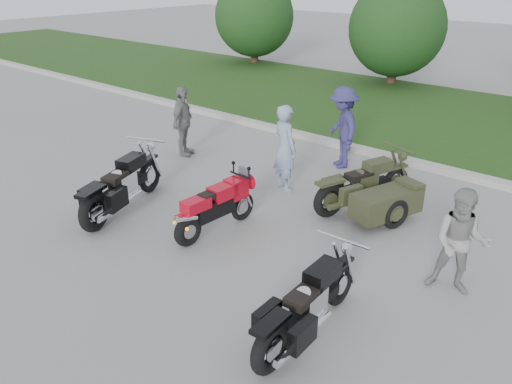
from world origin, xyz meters
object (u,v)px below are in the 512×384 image
Objects in this scene: cruiser_right at (305,309)px; person_stripe at (285,148)px; person_grey at (461,243)px; person_back at (183,122)px; cruiser_left at (120,188)px; sportbike_red at (214,207)px; cruiser_sidecar at (375,196)px; person_denim at (342,128)px.

cruiser_right is 1.25× the size of person_stripe.
person_grey is (1.08, 2.24, 0.36)m from cruiser_right.
person_back is (-6.19, 3.64, 0.41)m from cruiser_right.
cruiser_left is 3.28m from person_back.
sportbike_red is 3.03m from cruiser_sidecar.
cruiser_sidecar is at bearing -4.86° from person_denim.
cruiser_sidecar is at bearing -115.24° from person_back.
person_denim is at bearing 93.57° from sportbike_red.
person_stripe is at bearing -116.44° from person_back.
person_back is at bearing -160.57° from cruiser_sidecar.
person_denim is (0.01, 4.22, 0.43)m from sportbike_red.
person_stripe reaches higher than person_back.
cruiser_right is at bearing -27.22° from cruiser_left.
person_denim reaches higher than sportbike_red.
cruiser_left is 5.18m from person_denim.
sportbike_red is at bearing -3.07° from cruiser_left.
cruiser_left is at bearing 179.97° from person_grey.
sportbike_red is at bearing -50.34° from person_denim.
cruiser_sidecar reaches higher than sportbike_red.
person_stripe is at bearing 39.79° from cruiser_left.
cruiser_left is at bearing -160.46° from sportbike_red.
cruiser_left is 3.39m from person_stripe.
cruiser_left is 1.08× the size of cruiser_sidecar.
person_back is (-5.25, -0.00, 0.43)m from cruiser_sidecar.
person_back is at bearing 20.87° from person_stripe.
cruiser_right is 1.21× the size of person_denim.
person_denim is at bearing -86.88° from person_back.
cruiser_right is 1.33× the size of person_back.
cruiser_right is 2.52m from person_grey.
sportbike_red is 4.15m from person_back.
person_grey reaches higher than sportbike_red.
cruiser_sidecar is 2.49m from person_grey.
cruiser_left is 6.05m from person_grey.
person_stripe is (1.75, 2.87, 0.41)m from cruiser_left.
person_grey is (2.02, -1.40, 0.38)m from cruiser_sidecar.
person_denim is (0.22, 1.90, 0.03)m from person_stripe.
person_back reaches higher than cruiser_sidecar.
cruiser_left is at bearing -123.03° from cruiser_sidecar.
person_stripe is at bearing 147.18° from person_grey.
cruiser_left is 1.43× the size of person_back.
cruiser_left is at bearing -179.40° from person_back.
sportbike_red is 0.98× the size of person_denim.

